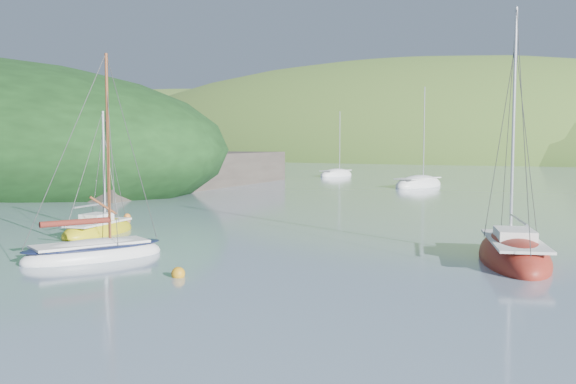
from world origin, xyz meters
The scene contains 7 objects.
ground centered at (0.00, 0.00, 0.00)m, with size 700.00×700.00×0.00m, color #7792A4.
daysailer_white centered at (-3.64, 1.80, 0.21)m, with size 4.01×6.09×8.80m.
sloop_red centered at (10.74, 10.17, 0.21)m, with size 5.07×7.72×10.82m.
sailboat_yellow centered at (-8.94, 6.63, 0.17)m, with size 3.21×5.50×6.86m.
distant_sloop_a centered at (-7.95, 48.52, 0.19)m, with size 3.97×8.33×11.43m.
distant_sloop_c centered at (-25.40, 62.72, 0.17)m, with size 3.04×7.02×9.75m.
mooring_buoys centered at (-4.30, 5.14, 0.12)m, with size 14.67×11.51×0.48m.
Camera 1 is at (16.64, -15.41, 4.65)m, focal length 40.00 mm.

